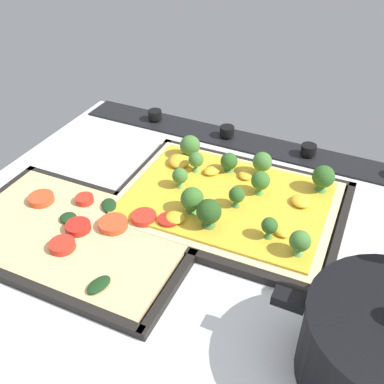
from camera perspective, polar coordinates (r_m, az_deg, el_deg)
The scene contains 6 objects.
ground_plane at distance 68.02cm, azimuth 1.70°, elevation -6.85°, with size 80.53×63.75×3.00cm, color silver.
stove_control_panel at distance 88.36cm, azimuth 9.26°, elevation 5.83°, with size 77.31×7.00×2.60cm.
baking_tray_front at distance 72.52cm, azimuth 4.67°, elevation -1.74°, with size 36.07×27.34×1.30cm.
broccoli_pizza at distance 71.87cm, azimuth 4.87°, elevation -0.52°, with size 33.61×24.89×5.90cm.
baking_tray_back at distance 68.93cm, azimuth -14.47°, elevation -5.47°, with size 35.32×22.61×1.30cm.
veggie_pizza_back at distance 68.58cm, azimuth -14.27°, elevation -4.87°, with size 32.89×20.18×1.90cm.
Camera 1 is at (-19.14, 45.17, 45.62)cm, focal length 42.53 mm.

